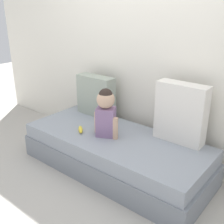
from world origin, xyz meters
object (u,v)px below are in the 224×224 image
throw_pillow_left (96,96)px  banana (81,129)px  toddler (106,111)px  throw_pillow_right (181,113)px  couch (115,153)px

throw_pillow_left → banana: bearing=-67.2°
toddler → banana: bearing=-160.4°
throw_pillow_right → banana: bearing=-152.8°
couch → banana: size_ratio=11.60×
throw_pillow_left → banana: throw_pillow_left is taller
couch → throw_pillow_left: throw_pillow_left is taller
throw_pillow_left → banana: size_ratio=2.82×
couch → throw_pillow_right: bearing=30.1°
couch → banana: (-0.35, -0.14, 0.22)m
couch → toddler: bearing=-149.2°
throw_pillow_right → banana: size_ratio=3.39×
couch → banana: banana is taller
banana → toddler: bearing=19.6°
couch → throw_pillow_left: size_ratio=4.12×
throw_pillow_right → couch: bearing=-149.9°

